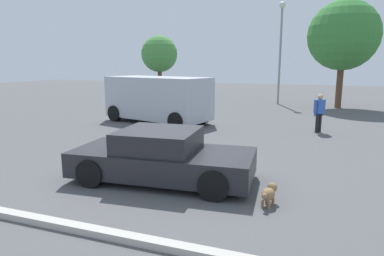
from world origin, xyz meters
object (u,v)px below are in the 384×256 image
(sedan_foreground, at_px, (162,157))
(light_post_near, at_px, (281,36))
(van_white, at_px, (157,98))
(pedestrian, at_px, (319,110))
(dog, at_px, (269,193))

(sedan_foreground, relative_size, light_post_near, 0.64)
(van_white, distance_m, light_post_near, 11.09)
(sedan_foreground, xyz_separation_m, pedestrian, (3.52, 7.25, 0.34))
(dog, bearing_deg, light_post_near, 17.79)
(sedan_foreground, distance_m, van_white, 8.09)
(dog, height_order, pedestrian, pedestrian)
(sedan_foreground, height_order, light_post_near, light_post_near)
(dog, bearing_deg, van_white, 50.72)
(dog, xyz_separation_m, van_white, (-6.16, 7.84, 0.90))
(sedan_foreground, height_order, dog, sedan_foreground)
(sedan_foreground, height_order, van_white, van_white)
(sedan_foreground, distance_m, light_post_near, 17.24)
(light_post_near, bearing_deg, pedestrian, -75.00)
(sedan_foreground, relative_size, van_white, 0.80)
(sedan_foreground, distance_m, pedestrian, 8.07)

